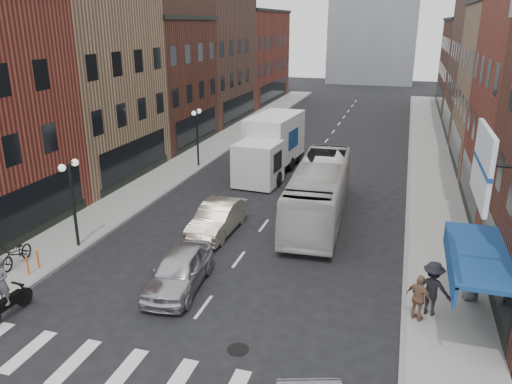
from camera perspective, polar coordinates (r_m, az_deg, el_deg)
ground at (r=17.94m, az=-7.27°, el=-14.52°), size 160.00×160.00×0.00m
sidewalk_left at (r=39.79m, az=-5.79°, el=4.57°), size 3.00×74.00×0.15m
sidewalk_right at (r=36.96m, az=19.42°, el=2.46°), size 3.00×74.00×0.15m
curb_left at (r=39.27m, az=-3.76°, el=4.33°), size 0.20×74.00×0.16m
curb_right at (r=36.93m, az=17.09°, el=2.57°), size 0.20×74.00×0.16m
crosswalk_stripes at (r=15.79m, az=-11.92°, el=-20.10°), size 12.00×2.20×0.01m
bldg_left_mid_a at (r=35.10m, az=-21.37°, el=11.59°), size 10.30×10.20×12.30m
bldg_left_mid_b at (r=43.49m, az=-13.11°, el=12.21°), size 10.30×10.20×10.30m
bldg_left_far_a at (r=53.18m, az=-7.25°, el=15.29°), size 10.30×12.20×13.30m
bldg_left_far_b at (r=66.27m, az=-2.19°, el=15.23°), size 10.30×16.20×11.30m
bldg_right_far_b at (r=63.35m, az=25.18°, el=12.90°), size 10.30×16.20×10.30m
awning_blue at (r=17.81m, az=23.55°, el=-6.68°), size 1.80×5.00×0.78m
billboard_sign at (r=14.73m, az=24.78°, el=2.56°), size 1.52×3.00×3.70m
streetlamp_near at (r=23.39m, az=-20.35°, el=0.45°), size 0.32×1.22×4.11m
streetlamp_far at (r=35.15m, az=-6.76°, el=7.38°), size 0.32×1.22×4.11m
bike_rack at (r=22.43m, az=-24.15°, el=-7.35°), size 0.08×0.68×0.80m
box_truck at (r=33.79m, az=1.65°, el=5.24°), size 3.12×8.92×3.81m
motorcycle_rider at (r=19.54m, az=-26.85°, el=-10.00°), size 0.65×2.24×2.29m
transit_bus at (r=26.18m, az=7.23°, el=0.11°), size 3.03×10.74×2.96m
sedan_left_near at (r=19.68m, az=-8.80°, el=-8.80°), size 2.23×4.64×1.53m
sedan_left_far at (r=24.40m, az=-4.43°, el=-3.02°), size 1.70×4.65×1.52m
parked_bicycle at (r=23.24m, az=-25.67°, el=-6.37°), size 0.92×2.01×1.02m
ped_right_a at (r=18.49m, az=19.49°, el=-10.35°), size 1.39×0.91×1.98m
ped_right_b at (r=18.09m, az=18.13°, el=-11.43°), size 1.09×0.96×1.67m
ped_right_c at (r=20.01m, az=23.42°, el=-9.08°), size 0.96×0.82×1.65m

